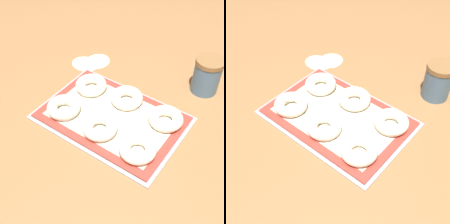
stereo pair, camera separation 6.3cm
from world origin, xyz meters
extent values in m
plane|color=olive|center=(0.00, 0.00, 0.00)|extent=(2.80, 2.80, 0.00)
cube|color=#93969B|center=(-0.02, 0.00, 0.00)|extent=(0.47, 0.32, 0.01)
cube|color=red|center=(-0.02, 0.00, 0.01)|extent=(0.44, 0.30, 0.00)
cube|color=beige|center=(-0.02, 0.00, 0.01)|extent=(0.39, 0.24, 0.00)
torus|color=silver|center=(-0.16, -0.07, 0.03)|extent=(0.11, 0.11, 0.04)
torus|color=silver|center=(-0.01, -0.07, 0.03)|extent=(0.11, 0.11, 0.04)
torus|color=silver|center=(0.13, -0.08, 0.03)|extent=(0.11, 0.11, 0.04)
torus|color=silver|center=(-0.16, 0.07, 0.03)|extent=(0.11, 0.11, 0.04)
torus|color=silver|center=(-0.02, 0.09, 0.03)|extent=(0.11, 0.11, 0.04)
torus|color=silver|center=(0.14, 0.08, 0.03)|extent=(0.11, 0.11, 0.04)
cylinder|color=slate|center=(0.17, 0.31, 0.06)|extent=(0.09, 0.09, 0.12)
cylinder|color=olive|center=(0.17, 0.31, 0.12)|extent=(0.10, 0.10, 0.02)
ellipsoid|color=white|center=(-0.25, 0.23, 0.00)|extent=(0.09, 0.10, 0.00)
ellipsoid|color=white|center=(-0.28, 0.19, 0.00)|extent=(0.11, 0.09, 0.00)
camera|label=1|loc=(0.40, -0.58, 0.74)|focal=50.00mm
camera|label=2|loc=(0.45, -0.55, 0.74)|focal=50.00mm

